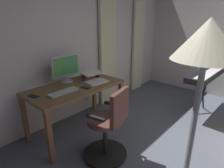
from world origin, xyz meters
TOP-DOWN VIEW (x-y plane):
  - back_room_partition at (0.00, -2.72)m, footprint 4.82×0.10m
  - curtain_left_panel at (-1.55, -2.61)m, footprint 0.37×0.06m
  - curtain_right_panel at (-0.50, -2.61)m, footprint 0.42×0.06m
  - desk at (0.64, -2.20)m, footprint 1.40×0.73m
  - office_chair at (0.76, -1.41)m, footprint 0.56×0.56m
  - computer_monitor at (0.60, -2.45)m, footprint 0.48×0.18m
  - computer_keyboard at (0.91, -2.10)m, footprint 0.42×0.12m
  - laptop at (0.32, -2.13)m, footprint 0.35×0.36m
  - computer_mouse at (0.11, -2.28)m, footprint 0.06×0.10m
  - cell_phone_by_monitor at (1.24, -2.28)m, footprint 0.10×0.16m
  - cell_phone_face_up at (0.60, -2.02)m, footprint 0.09×0.15m
  - mug_tea at (0.30, -2.40)m, footprint 0.12×0.08m
  - piano_keyboard at (-1.34, -0.96)m, footprint 1.22×0.35m
  - floor_lamp at (1.31, -0.31)m, footprint 0.31×0.31m

SIDE VIEW (x-z plane):
  - office_chair at x=0.76m, z-range -0.03..0.92m
  - desk at x=0.64m, z-range 0.28..1.04m
  - piano_keyboard at x=-1.34m, z-range 0.33..1.12m
  - cell_phone_by_monitor at x=1.24m, z-range 0.76..0.77m
  - cell_phone_face_up at x=0.60m, z-range 0.76..0.77m
  - computer_keyboard at x=0.91m, z-range 0.76..0.78m
  - computer_mouse at x=0.11m, z-range 0.76..0.79m
  - mug_tea at x=0.30m, z-range 0.76..0.85m
  - laptop at x=0.32m, z-range 0.74..0.89m
  - computer_monitor at x=0.60m, z-range 0.78..1.20m
  - curtain_left_panel at x=-1.55m, z-range 0.00..2.42m
  - curtain_right_panel at x=-0.50m, z-range 0.00..2.42m
  - floor_lamp at x=1.31m, z-range 0.56..2.28m
  - back_room_partition at x=0.00m, z-range 0.00..2.88m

